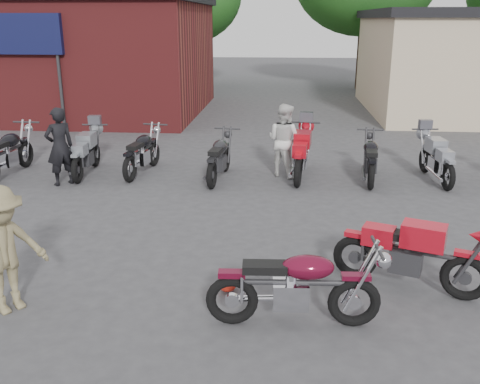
# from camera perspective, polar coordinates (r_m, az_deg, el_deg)

# --- Properties ---
(ground) EXTENTS (90.00, 90.00, 0.00)m
(ground) POSITION_cam_1_polar(r_m,az_deg,el_deg) (7.19, 2.38, -10.56)
(ground) COLOR #39393C
(brick_building) EXTENTS (12.00, 8.00, 4.00)m
(brick_building) POSITION_cam_1_polar(r_m,az_deg,el_deg) (22.36, -20.19, 13.25)
(brick_building) COLOR maroon
(brick_building) RESTS_ON ground
(tree_0) EXTENTS (6.56, 6.56, 8.20)m
(tree_0) POSITION_cam_1_polar(r_m,az_deg,el_deg) (31.70, -23.08, 17.85)
(tree_0) COLOR #155217
(tree_0) RESTS_ON ground
(tree_1) EXTENTS (5.92, 5.92, 7.40)m
(tree_1) POSITION_cam_1_polar(r_m,az_deg,el_deg) (28.80, -6.01, 18.43)
(tree_1) COLOR #155217
(tree_1) RESTS_ON ground
(vintage_motorcycle) EXTENTS (1.98, 0.74, 1.13)m
(vintage_motorcycle) POSITION_cam_1_polar(r_m,az_deg,el_deg) (6.25, 6.11, -9.47)
(vintage_motorcycle) COLOR #570A1F
(vintage_motorcycle) RESTS_ON ground
(sportbike) EXTENTS (2.05, 1.31, 1.13)m
(sportbike) POSITION_cam_1_polar(r_m,az_deg,el_deg) (7.36, 17.94, -5.90)
(sportbike) COLOR red
(sportbike) RESTS_ON ground
(helmet) EXTENTS (0.27, 0.27, 0.24)m
(helmet) POSITION_cam_1_polar(r_m,az_deg,el_deg) (7.15, -1.35, -9.67)
(helmet) COLOR red
(helmet) RESTS_ON ground
(person_dark) EXTENTS (0.72, 0.71, 1.68)m
(person_dark) POSITION_cam_1_polar(r_m,az_deg,el_deg) (12.05, -18.67, 4.60)
(person_dark) COLOR black
(person_dark) RESTS_ON ground
(person_light) EXTENTS (1.01, 0.97, 1.65)m
(person_light) POSITION_cam_1_polar(r_m,az_deg,el_deg) (12.13, 4.71, 5.51)
(person_light) COLOR silver
(person_light) RESTS_ON ground
(person_tan) EXTENTS (1.12, 1.17, 1.60)m
(person_tan) POSITION_cam_1_polar(r_m,az_deg,el_deg) (7.02, -23.90, -5.71)
(person_tan) COLOR olive
(person_tan) RESTS_ON ground
(row_bike_0) EXTENTS (0.75, 2.10, 1.20)m
(row_bike_0) POSITION_cam_1_polar(r_m,az_deg,el_deg) (13.26, -23.48, 4.15)
(row_bike_0) COLOR black
(row_bike_0) RESTS_ON ground
(row_bike_1) EXTENTS (0.77, 1.97, 1.12)m
(row_bike_1) POSITION_cam_1_polar(r_m,az_deg,el_deg) (12.78, -16.10, 4.28)
(row_bike_1) COLOR gray
(row_bike_1) RESTS_ON ground
(row_bike_2) EXTENTS (0.90, 2.00, 1.12)m
(row_bike_2) POSITION_cam_1_polar(r_m,az_deg,el_deg) (12.56, -10.38, 4.46)
(row_bike_2) COLOR black
(row_bike_2) RESTS_ON ground
(row_bike_3) EXTENTS (0.82, 1.97, 1.11)m
(row_bike_3) POSITION_cam_1_polar(r_m,az_deg,el_deg) (11.89, -2.22, 3.96)
(row_bike_3) COLOR black
(row_bike_3) RESTS_ON ground
(row_bike_4) EXTENTS (0.94, 2.18, 1.22)m
(row_bike_4) POSITION_cam_1_polar(r_m,az_deg,el_deg) (12.11, 6.61, 4.39)
(row_bike_4) COLOR red
(row_bike_4) RESTS_ON ground
(row_bike_5) EXTENTS (0.81, 1.95, 1.10)m
(row_bike_5) POSITION_cam_1_polar(r_m,az_deg,el_deg) (12.15, 13.74, 3.73)
(row_bike_5) COLOR black
(row_bike_5) RESTS_ON ground
(row_bike_6) EXTENTS (0.81, 1.97, 1.11)m
(row_bike_6) POSITION_cam_1_polar(r_m,az_deg,el_deg) (12.54, 20.23, 3.60)
(row_bike_6) COLOR gray
(row_bike_6) RESTS_ON ground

